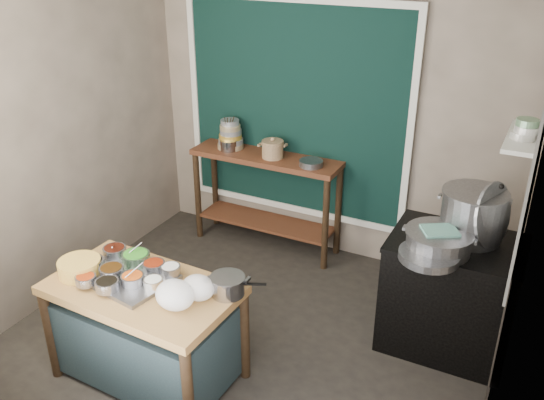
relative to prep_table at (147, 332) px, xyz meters
The scene contains 29 objects.
floor 0.94m from the prep_table, 61.05° to the left, with size 3.50×3.00×0.02m, color black.
back_wall 2.52m from the prep_table, 79.60° to the left, with size 3.50×0.02×2.80m, color gray.
left_wall 1.85m from the prep_table, 150.86° to the left, with size 0.02×3.00×2.80m, color gray.
right_wall 2.52m from the prep_table, 19.03° to the left, with size 0.02×3.00×2.80m, color gray.
curtain_panel 2.43m from the prep_table, 88.32° to the left, with size 2.10×0.02×1.90m, color black.
curtain_frame 2.42m from the prep_table, 88.32° to the left, with size 2.22×0.03×2.02m, color beige, non-canonical shape.
soot_patch 2.59m from the prep_table, 33.01° to the left, with size 0.01×1.30×1.30m, color black.
wall_shelf 2.87m from the prep_table, 38.04° to the left, with size 0.22×0.70×0.03m, color beige.
prep_table is the anchor object (origin of this frame).
back_counter 2.04m from the prep_table, 93.81° to the left, with size 1.45×0.40×0.95m, color #552A18.
stove_block 2.19m from the prep_table, 36.37° to the left, with size 0.90×0.68×0.85m, color black.
stove_top 2.25m from the prep_table, 36.37° to the left, with size 0.92×0.69×0.03m, color black.
condiment_tray 0.42m from the prep_table, 169.13° to the left, with size 0.62×0.44×0.03m, color gray.
condiment_bowls 0.47m from the prep_table, 165.60° to the left, with size 0.67×0.51×0.08m.
yellow_basin 0.63m from the prep_table, behind, with size 0.28×0.28×0.11m, color #C07E3B.
saucepan 0.73m from the prep_table, 18.28° to the left, with size 0.23×0.23×0.13m, color gray, non-canonical shape.
plastic_bag_a 0.59m from the prep_table, 15.15° to the right, with size 0.25×0.21×0.19m, color white.
plastic_bag_b 0.62m from the prep_table, ahead, with size 0.22×0.18×0.16m, color white.
bowl_stack 2.23m from the prep_table, 104.45° to the left, with size 0.25×0.25×0.28m.
utensil_cup 2.15m from the prep_table, 104.43° to the left, with size 0.17×0.17×0.10m, color gray.
ceramic_crock 2.11m from the prep_table, 91.50° to the left, with size 0.21×0.21×0.14m, color #92744F, non-canonical shape.
wide_bowl 2.09m from the prep_table, 80.02° to the left, with size 0.21×0.21×0.05m, color gray.
stock_pot 2.39m from the prep_table, 37.34° to the left, with size 0.46×0.46×0.36m, color gray, non-canonical shape.
pot_lid 2.49m from the prep_table, 34.52° to the left, with size 0.47×0.47×0.02m, color gray.
steamer 2.08m from the prep_table, 33.50° to the left, with size 0.47×0.47×0.15m, color gray, non-canonical shape.
green_cloth 2.10m from the prep_table, 33.50° to the left, with size 0.23×0.18×0.02m, color #5C9F8A.
shallow_pan 1.97m from the prep_table, 30.65° to the left, with size 0.40×0.40×0.05m, color gray.
shelf_bowl_stack 2.87m from the prep_table, 36.75° to the left, with size 0.17×0.17×0.13m.
shelf_bowl_green 2.98m from the prep_table, 40.57° to the left, with size 0.16×0.16×0.06m, color gray.
Camera 1 is at (1.78, -3.18, 2.87)m, focal length 38.00 mm.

